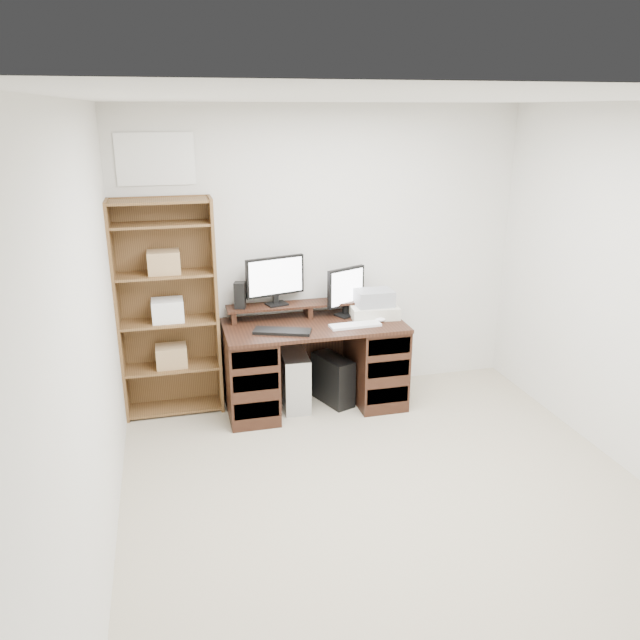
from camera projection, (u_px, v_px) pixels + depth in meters
name	position (u px, v px, depth m)	size (l,w,h in m)	color
room	(410.00, 329.00, 3.58)	(3.54, 4.04, 2.54)	#B3A78D
desk	(314.00, 363.00, 5.32)	(1.50, 0.70, 0.75)	black
riser_shelf	(308.00, 306.00, 5.36)	(1.40, 0.22, 0.12)	black
monitor_wide	(275.00, 278.00, 5.23)	(0.51, 0.18, 0.41)	black
monitor_small	(346.00, 290.00, 5.34)	(0.36, 0.22, 0.42)	black
speaker	(240.00, 295.00, 5.18)	(0.09, 0.09, 0.22)	black
keyboard_black	(282.00, 331.00, 4.98)	(0.46, 0.15, 0.03)	black
keyboard_white	(355.00, 325.00, 5.13)	(0.42, 0.13, 0.02)	white
mouse	(380.00, 320.00, 5.24)	(0.09, 0.06, 0.04)	white
printer	(374.00, 311.00, 5.36)	(0.40, 0.30, 0.10)	beige
basket	(374.00, 298.00, 5.32)	(0.31, 0.22, 0.13)	gray
tower_silver	(294.00, 379.00, 5.37)	(0.21, 0.48, 0.48)	#B8BBC0
tower_black	(333.00, 380.00, 5.44)	(0.32, 0.46, 0.42)	black
bookshelf	(168.00, 307.00, 5.07)	(0.80, 0.30, 1.80)	brown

